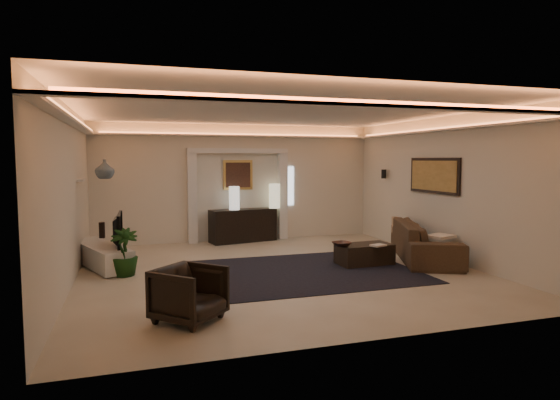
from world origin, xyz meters
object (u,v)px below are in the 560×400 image
object	(u,v)px
console	(243,226)
armchair	(189,294)
sofa	(425,241)
coffee_table	(364,254)

from	to	relation	value
console	armchair	size ratio (longest dim) A/B	2.15
console	sofa	bearing A→B (deg)	-56.75
console	coffee_table	distance (m)	3.64
sofa	console	bearing A→B (deg)	67.32
armchair	coffee_table	bearing A→B (deg)	-13.07
coffee_table	console	bearing A→B (deg)	114.06
sofa	armchair	bearing A→B (deg)	137.75
coffee_table	armchair	xyz separation A→B (m)	(-3.63, -2.25, 0.14)
console	sofa	size ratio (longest dim) A/B	0.63
sofa	coffee_table	distance (m)	1.42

